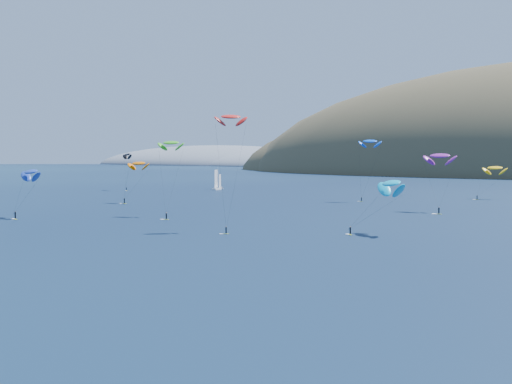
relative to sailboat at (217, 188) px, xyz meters
The scene contains 11 objects.
headland 635.83m from the sailboat, 123.34° to the left, with size 460.00×250.00×60.00m.
sailboat is the anchor object (origin of this frame).
kitesurfer_1 89.50m from the sailboat, 72.94° to the right, with size 8.58×8.21×16.19m.
kitesurfer_3 136.42m from the sailboat, 60.32° to the right, with size 11.18×13.40×22.56m.
kitesurfer_4 100.09m from the sailboat, 20.65° to the right, with size 8.62×6.04×23.96m.
kitesurfer_5 186.02m from the sailboat, 43.01° to the right, with size 12.64×12.06×13.93m.
kitesurfer_6 142.03m from the sailboat, 26.51° to the right, with size 9.70×12.72×19.45m.
kitesurfer_9 174.48m from the sailboat, 53.79° to the right, with size 7.50×10.79×27.98m.
kitesurfer_10 147.45m from the sailboat, 75.07° to the right, with size 9.73×9.70×15.07m.
kitesurfer_11 127.10m from the sailboat, ahead, with size 9.34×10.97×14.29m.
kitesurfer_12 44.60m from the sailboat, 142.54° to the right, with size 7.98×7.38×18.63m.
Camera 1 is at (97.38, -55.12, 18.16)m, focal length 50.00 mm.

